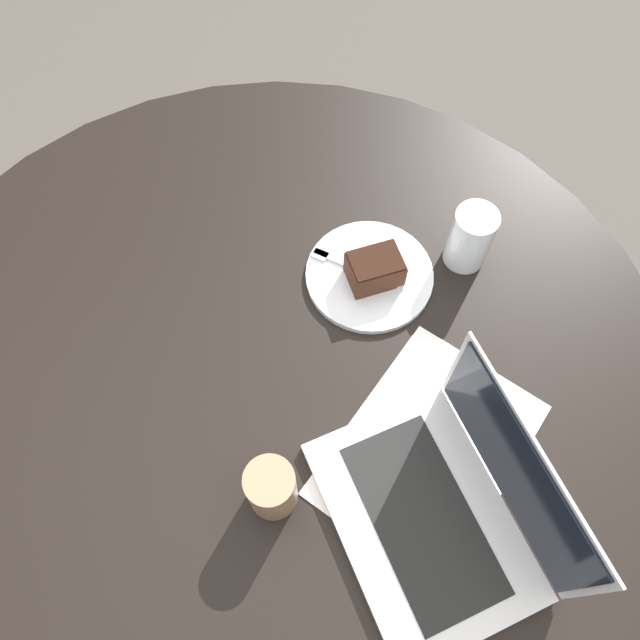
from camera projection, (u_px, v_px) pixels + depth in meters
ground_plane at (287, 485)px, 1.62m from camera, size 12.00×12.00×0.00m
dining_table at (271, 412)px, 1.08m from camera, size 1.36×1.36×0.71m
paper_document at (429, 449)px, 0.94m from camera, size 0.41×0.38×0.00m
plate at (369, 275)px, 1.07m from camera, size 0.22×0.22×0.01m
cake_slice at (375, 269)px, 1.04m from camera, size 0.09×0.07×0.06m
fork at (349, 265)px, 1.07m from camera, size 0.13×0.14×0.00m
coffee_glass at (271, 488)px, 0.86m from camera, size 0.07×0.07×0.11m
water_glass at (470, 238)px, 1.05m from camera, size 0.07×0.07×0.12m
laptop at (444, 508)px, 0.87m from camera, size 0.25×0.33×0.21m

